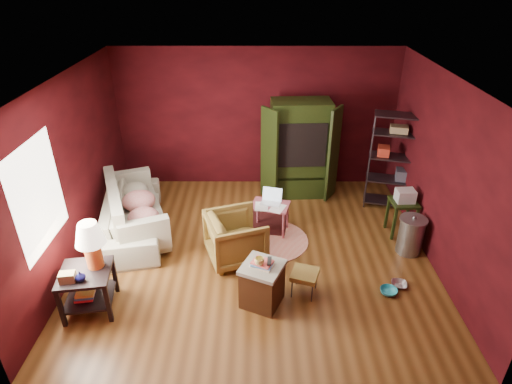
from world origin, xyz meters
TOP-DOWN VIEW (x-y plane):
  - room at (-0.04, -0.01)m, footprint 5.54×5.04m
  - sofa at (-2.12, 0.58)m, footprint 1.09×2.36m
  - armchair at (-0.31, -0.16)m, footprint 1.01×1.04m
  - pet_bowl_steel at (2.09, -0.83)m, footprint 0.23×0.10m
  - pet_bowl_turquoise at (1.90, -0.99)m, footprint 0.26×0.12m
  - vase at (-2.22, -1.45)m, footprint 0.16×0.17m
  - mug at (0.05, -1.23)m, footprint 0.16×0.14m
  - side_table at (-2.18, -1.21)m, footprint 0.74×0.74m
  - sofa_cushions at (-2.09, 0.57)m, footprint 1.45×2.15m
  - hamper at (0.09, -1.17)m, footprint 0.69×0.69m
  - footstool at (0.69, -0.98)m, footprint 0.45×0.45m
  - rug_round at (0.26, 0.31)m, footprint 1.30×1.30m
  - rug_oriental at (0.01, 0.88)m, footprint 1.20×0.90m
  - laptop_desk at (0.24, 0.61)m, footprint 0.72×0.61m
  - tv_armoire at (0.84, 1.98)m, footprint 1.51×0.84m
  - wire_shelving at (2.54, 1.51)m, footprint 0.96×0.59m
  - small_stand at (2.48, 0.55)m, footprint 0.45×0.45m
  - trash_can at (2.48, 0.01)m, footprint 0.56×0.56m

SIDE VIEW (x-z plane):
  - rug_round at x=0.26m, z-range 0.00..0.01m
  - rug_oriental at x=0.01m, z-range 0.01..0.02m
  - pet_bowl_steel at x=2.09m, z-range 0.00..0.23m
  - pet_bowl_turquoise at x=1.90m, z-range 0.00..0.25m
  - trash_can at x=2.48m, z-range -0.02..0.66m
  - footstool at x=0.69m, z-range 0.13..0.50m
  - hamper at x=0.09m, z-range -0.03..0.70m
  - sofa_cushions at x=-2.09m, z-range -0.01..0.83m
  - armchair at x=-0.31m, z-range 0.00..0.86m
  - sofa at x=-2.12m, z-range 0.00..0.89m
  - laptop_desk at x=0.24m, z-range 0.09..0.87m
  - small_stand at x=2.48m, z-range 0.21..1.06m
  - vase at x=-2.22m, z-range 0.62..0.75m
  - mug at x=0.05m, z-range 0.71..0.84m
  - side_table at x=-2.18m, z-range 0.13..1.42m
  - tv_armoire at x=0.84m, z-range 0.04..1.96m
  - wire_shelving at x=2.54m, z-range 0.09..1.92m
  - room at x=-0.04m, z-range -0.02..2.82m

